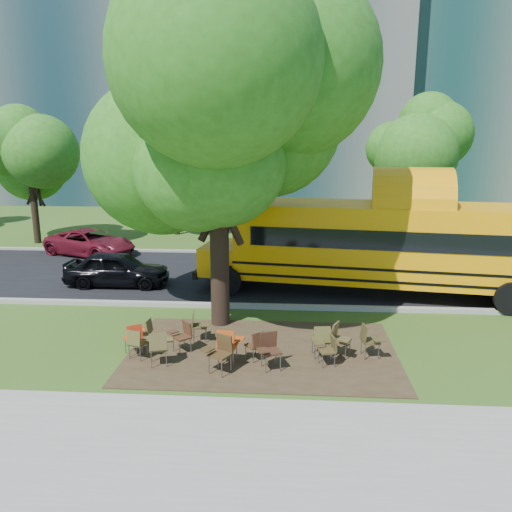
# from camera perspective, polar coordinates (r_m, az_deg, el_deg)

# --- Properties ---
(ground) EXTENTS (160.00, 160.00, 0.00)m
(ground) POSITION_cam_1_polar(r_m,az_deg,el_deg) (13.96, -3.31, -9.95)
(ground) COLOR #365219
(ground) RESTS_ON ground
(sidewalk) EXTENTS (60.00, 4.00, 0.04)m
(sidewalk) POSITION_cam_1_polar(r_m,az_deg,el_deg) (9.60, -7.28, -21.54)
(sidewalk) COLOR gray
(sidewalk) RESTS_ON ground
(dirt_patch) EXTENTS (7.00, 4.50, 0.03)m
(dirt_patch) POSITION_cam_1_polar(r_m,az_deg,el_deg) (13.41, 0.74, -10.86)
(dirt_patch) COLOR #382819
(dirt_patch) RESTS_ON ground
(asphalt_road) EXTENTS (80.00, 8.00, 0.04)m
(asphalt_road) POSITION_cam_1_polar(r_m,az_deg,el_deg) (20.54, -0.89, -2.25)
(asphalt_road) COLOR black
(asphalt_road) RESTS_ON ground
(kerb_near) EXTENTS (80.00, 0.25, 0.14)m
(kerb_near) POSITION_cam_1_polar(r_m,az_deg,el_deg) (16.72, -2.03, -5.71)
(kerb_near) COLOR gray
(kerb_near) RESTS_ON ground
(kerb_far) EXTENTS (80.00, 0.25, 0.14)m
(kerb_far) POSITION_cam_1_polar(r_m,az_deg,el_deg) (24.49, -0.09, 0.40)
(kerb_far) COLOR gray
(kerb_far) RESTS_ON ground
(building_main) EXTENTS (38.00, 16.00, 22.00)m
(building_main) POSITION_cam_1_polar(r_m,az_deg,el_deg) (49.99, -7.72, 19.37)
(building_main) COLOR slate
(building_main) RESTS_ON ground
(bg_tree_0) EXTENTS (5.20, 5.20, 7.18)m
(bg_tree_0) POSITION_cam_1_polar(r_m,az_deg,el_deg) (29.15, -24.47, 10.22)
(bg_tree_0) COLOR black
(bg_tree_0) RESTS_ON ground
(bg_tree_2) EXTENTS (4.80, 4.80, 6.62)m
(bg_tree_2) POSITION_cam_1_polar(r_m,az_deg,el_deg) (29.52, -9.31, 10.53)
(bg_tree_2) COLOR black
(bg_tree_2) RESTS_ON ground
(bg_tree_3) EXTENTS (5.60, 5.60, 7.84)m
(bg_tree_3) POSITION_cam_1_polar(r_m,az_deg,el_deg) (27.48, 17.60, 11.62)
(bg_tree_3) COLOR black
(bg_tree_3) RESTS_ON ground
(main_tree) EXTENTS (7.20, 7.20, 9.31)m
(main_tree) POSITION_cam_1_polar(r_m,az_deg,el_deg) (14.35, -4.43, 14.02)
(main_tree) COLOR black
(main_tree) RESTS_ON ground
(school_bus) EXTENTS (13.67, 4.77, 3.28)m
(school_bus) POSITION_cam_1_polar(r_m,az_deg,el_deg) (18.30, 16.54, 1.33)
(school_bus) COLOR orange
(school_bus) RESTS_ON ground
(chair_0) EXTENTS (0.58, 0.72, 0.87)m
(chair_0) POSITION_cam_1_polar(r_m,az_deg,el_deg) (13.42, -13.71, -8.82)
(chair_0) COLOR red
(chair_0) RESTS_ON ground
(chair_1) EXTENTS (0.63, 0.49, 0.82)m
(chair_1) POSITION_cam_1_polar(r_m,az_deg,el_deg) (13.12, -13.40, -9.45)
(chair_1) COLOR #4C4821
(chair_1) RESTS_ON ground
(chair_2) EXTENTS (0.63, 0.68, 0.92)m
(chair_2) POSITION_cam_1_polar(r_m,az_deg,el_deg) (12.63, -10.99, -9.94)
(chair_2) COLOR brown
(chair_2) RESTS_ON ground
(chair_3) EXTENTS (0.79, 0.62, 0.95)m
(chair_3) POSITION_cam_1_polar(r_m,az_deg,el_deg) (12.10, -4.11, -10.69)
(chair_3) COLOR #3F2C16
(chair_3) RESTS_ON ground
(chair_4) EXTENTS (0.68, 0.57, 0.96)m
(chair_4) POSITION_cam_1_polar(r_m,az_deg,el_deg) (12.48, -3.22, -9.87)
(chair_4) COLOR #B04412
(chair_4) RESTS_ON ground
(chair_5) EXTENTS (0.64, 0.72, 0.94)m
(chair_5) POSITION_cam_1_polar(r_m,az_deg,el_deg) (12.26, 1.50, -10.37)
(chair_5) COLOR #3F2416
(chair_5) RESTS_ON ground
(chair_6) EXTENTS (0.58, 0.54, 0.80)m
(chair_6) POSITION_cam_1_polar(r_m,az_deg,el_deg) (12.59, 8.28, -10.28)
(chair_6) COLOR #43381D
(chair_6) RESTS_ON ground
(chair_7) EXTENTS (0.60, 0.60, 0.89)m
(chair_7) POSITION_cam_1_polar(r_m,az_deg,el_deg) (13.16, 12.77, -9.14)
(chair_7) COLOR #42381C
(chair_7) RESTS_ON ground
(chair_8) EXTENTS (0.46, 0.55, 0.78)m
(chair_8) POSITION_cam_1_polar(r_m,az_deg,el_deg) (13.89, -12.52, -8.21)
(chair_8) COLOR brown
(chair_8) RESTS_ON ground
(chair_9) EXTENTS (0.72, 0.57, 0.84)m
(chair_9) POSITION_cam_1_polar(r_m,az_deg,el_deg) (13.36, -8.36, -8.75)
(chair_9) COLOR #442718
(chair_9) RESTS_ON ground
(chair_10) EXTENTS (0.57, 0.58, 0.86)m
(chair_10) POSITION_cam_1_polar(r_m,az_deg,el_deg) (13.95, -6.68, -7.68)
(chair_10) COLOR #483D1F
(chair_10) RESTS_ON ground
(chair_11) EXTENTS (0.54, 0.68, 0.80)m
(chair_11) POSITION_cam_1_polar(r_m,az_deg,el_deg) (12.72, 0.03, -9.88)
(chair_11) COLOR #492B1A
(chair_11) RESTS_ON ground
(chair_12) EXTENTS (0.58, 0.74, 0.90)m
(chair_12) POSITION_cam_1_polar(r_m,az_deg,el_deg) (13.08, 9.49, -9.09)
(chair_12) COLOR brown
(chair_12) RESTS_ON ground
(chair_13) EXTENTS (0.60, 0.60, 0.91)m
(chair_13) POSITION_cam_1_polar(r_m,az_deg,el_deg) (12.96, 7.57, -9.24)
(chair_13) COLOR #4E4B21
(chair_13) RESTS_ON ground
(black_car) EXTENTS (3.93, 1.61, 1.33)m
(black_car) POSITION_cam_1_polar(r_m,az_deg,el_deg) (19.73, -15.57, -1.44)
(black_car) COLOR black
(black_car) RESTS_ON ground
(bg_car_red) EXTENTS (4.99, 3.65, 1.26)m
(bg_car_red) POSITION_cam_1_polar(r_m,az_deg,el_deg) (25.34, -18.40, 1.45)
(bg_car_red) COLOR #5A0F1C
(bg_car_red) RESTS_ON ground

